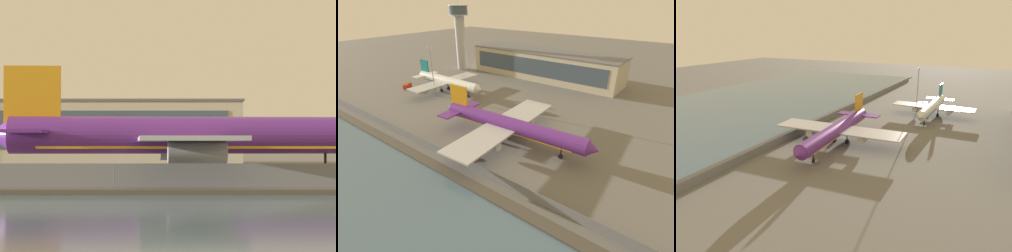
% 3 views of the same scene
% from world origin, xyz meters
% --- Properties ---
extents(ground_plane, '(500.00, 500.00, 0.00)m').
position_xyz_m(ground_plane, '(0.00, 0.00, 0.00)').
color(ground_plane, '#66635E').
extents(shoreline_seawall, '(320.00, 3.00, 0.50)m').
position_xyz_m(shoreline_seawall, '(0.00, -20.50, 0.25)').
color(shoreline_seawall, '#474238').
rests_on(shoreline_seawall, ground).
extents(perimeter_fence, '(280.00, 0.10, 2.68)m').
position_xyz_m(perimeter_fence, '(0.00, -16.00, 1.34)').
color(perimeter_fence, slate).
rests_on(perimeter_fence, ground).
extents(cargo_jet_purple, '(52.67, 45.53, 14.47)m').
position_xyz_m(cargo_jet_purple, '(8.19, 2.00, 5.52)').
color(cargo_jet_purple, '#602889').
rests_on(cargo_jet_purple, ground).
extents(passenger_jet_white_teal, '(42.59, 36.16, 12.81)m').
position_xyz_m(passenger_jet_white_teal, '(-43.39, 22.73, 4.89)').
color(passenger_jet_white_teal, white).
rests_on(passenger_jet_white_teal, ground).
extents(baggage_tug, '(3.57, 2.70, 1.80)m').
position_xyz_m(baggage_tug, '(0.39, -12.57, 0.81)').
color(baggage_tug, '#19519E').
rests_on(baggage_tug, ground).
extents(ops_van, '(4.47, 5.54, 2.48)m').
position_xyz_m(ops_van, '(-62.60, 14.00, 1.28)').
color(ops_van, red).
rests_on(ops_van, ground).
extents(control_tower, '(11.31, 11.31, 38.66)m').
position_xyz_m(control_tower, '(-69.48, 57.61, 22.14)').
color(control_tower, '#ADADB2').
rests_on(control_tower, ground).
extents(terminal_building, '(82.94, 21.63, 14.47)m').
position_xyz_m(terminal_building, '(-19.56, 71.30, 7.25)').
color(terminal_building, '#BCB299').
rests_on(terminal_building, ground).
extents(apron_light_mast_apron_west, '(3.20, 0.40, 21.63)m').
position_xyz_m(apron_light_mast_apron_west, '(-43.60, 15.44, 12.10)').
color(apron_light_mast_apron_west, '#93969B').
rests_on(apron_light_mast_apron_west, ground).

